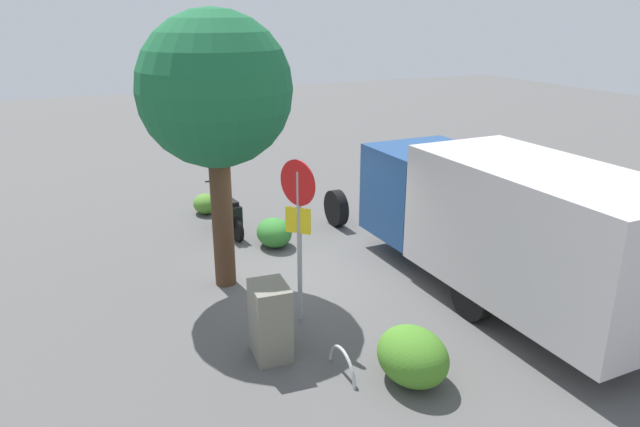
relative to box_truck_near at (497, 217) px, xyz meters
The scene contains 10 objects.
ground_plane 4.14m from the box_truck_near, 50.73° to the left, with size 60.00×60.00×0.00m, color #515150.
box_truck_near is the anchor object (origin of this frame).
motorcycle 6.36m from the box_truck_near, 35.09° to the left, with size 1.81×0.56×1.20m.
stop_sign 3.73m from the box_truck_near, 80.76° to the left, with size 0.71×0.33×2.84m.
street_tree 5.54m from the box_truck_near, 60.37° to the left, with size 2.77×2.77×5.15m.
utility_cabinet 4.60m from the box_truck_near, 93.19° to the left, with size 0.70×0.54×1.20m, color slate.
bike_rack_hoop 4.19m from the box_truck_near, 107.21° to the left, with size 0.85×0.85×0.05m, color #B7B7BC.
shrub_near_sign 7.89m from the box_truck_near, 28.57° to the left, with size 0.77×0.63×0.52m, color #4F842D.
shrub_mid_verge 3.55m from the box_truck_near, 120.83° to the left, with size 1.18×0.96×0.80m, color #468125.
shrub_by_tree 5.02m from the box_truck_near, 36.26° to the left, with size 0.95×0.78×0.65m, color #31772D.
Camera 1 is at (-10.13, 4.13, 5.05)m, focal length 32.72 mm.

